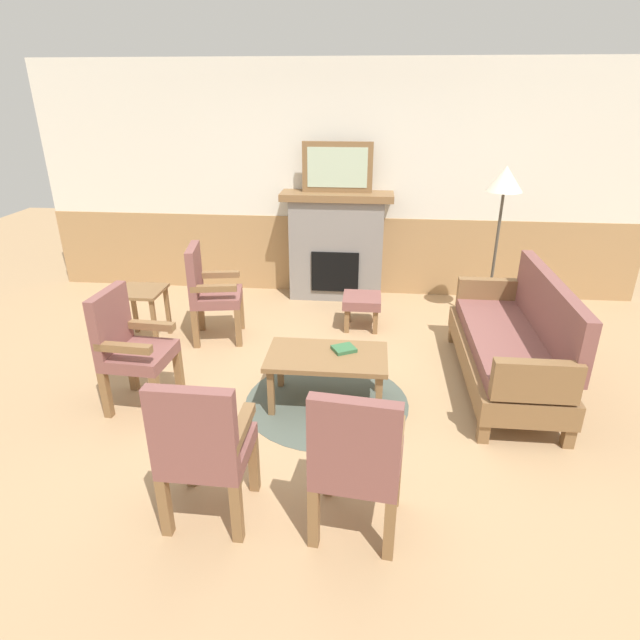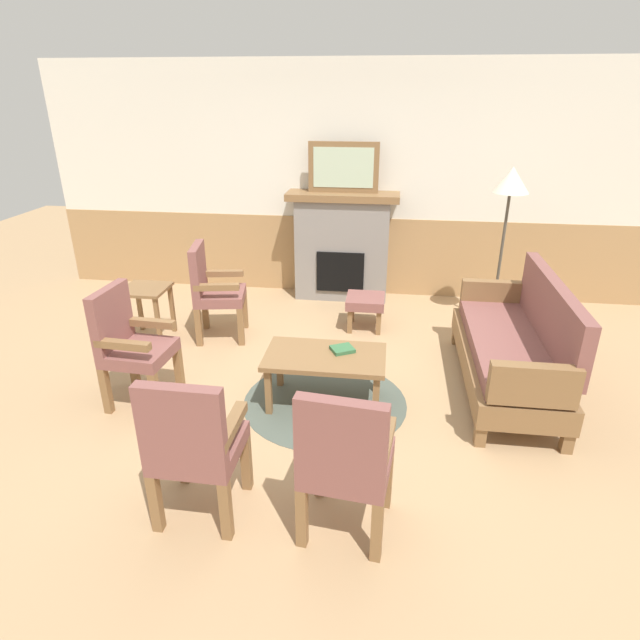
{
  "view_description": "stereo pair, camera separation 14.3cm",
  "coord_description": "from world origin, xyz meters",
  "px_view_note": "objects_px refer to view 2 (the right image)",
  "views": [
    {
      "loc": [
        0.41,
        -3.78,
        2.38
      ],
      "look_at": [
        0.0,
        0.35,
        0.55
      ],
      "focal_mm": 29.55,
      "sensor_mm": 36.0,
      "label": 1
    },
    {
      "loc": [
        0.55,
        -3.76,
        2.38
      ],
      "look_at": [
        0.0,
        0.35,
        0.55
      ],
      "focal_mm": 29.55,
      "sensor_mm": 36.0,
      "label": 2
    }
  ],
  "objects_px": {
    "armchair_near_fireplace": "(130,342)",
    "side_table": "(146,298)",
    "book_on_table": "(342,349)",
    "armchair_front_left": "(193,442)",
    "framed_picture": "(343,167)",
    "footstool": "(365,303)",
    "coffee_table": "(325,361)",
    "fireplace": "(342,246)",
    "armchair_by_window_left": "(213,288)",
    "floor_lamp_by_couch": "(510,191)",
    "armchair_front_center": "(345,458)",
    "couch": "(513,347)"
  },
  "relations": [
    {
      "from": "armchair_near_fireplace",
      "to": "side_table",
      "type": "xyz_separation_m",
      "value": [
        -0.4,
        1.16,
        -0.1
      ]
    },
    {
      "from": "book_on_table",
      "to": "armchair_front_left",
      "type": "xyz_separation_m",
      "value": [
        -0.72,
        -1.44,
        0.08
      ]
    },
    {
      "from": "framed_picture",
      "to": "footstool",
      "type": "height_order",
      "value": "framed_picture"
    },
    {
      "from": "coffee_table",
      "to": "footstool",
      "type": "bearing_deg",
      "value": 80.94
    },
    {
      "from": "footstool",
      "to": "fireplace",
      "type": "bearing_deg",
      "value": 110.75
    },
    {
      "from": "fireplace",
      "to": "coffee_table",
      "type": "height_order",
      "value": "fireplace"
    },
    {
      "from": "framed_picture",
      "to": "book_on_table",
      "type": "relative_size",
      "value": 4.65
    },
    {
      "from": "armchair_by_window_left",
      "to": "side_table",
      "type": "distance_m",
      "value": 0.68
    },
    {
      "from": "framed_picture",
      "to": "side_table",
      "type": "xyz_separation_m",
      "value": [
        -1.85,
        -1.43,
        -1.13
      ]
    },
    {
      "from": "armchair_by_window_left",
      "to": "floor_lamp_by_couch",
      "type": "relative_size",
      "value": 0.58
    },
    {
      "from": "framed_picture",
      "to": "armchair_by_window_left",
      "type": "bearing_deg",
      "value": -131.96
    },
    {
      "from": "coffee_table",
      "to": "armchair_near_fireplace",
      "type": "xyz_separation_m",
      "value": [
        -1.54,
        -0.17,
        0.15
      ]
    },
    {
      "from": "armchair_near_fireplace",
      "to": "floor_lamp_by_couch",
      "type": "distance_m",
      "value": 3.84
    },
    {
      "from": "fireplace",
      "to": "footstool",
      "type": "height_order",
      "value": "fireplace"
    },
    {
      "from": "fireplace",
      "to": "book_on_table",
      "type": "height_order",
      "value": "fireplace"
    },
    {
      "from": "framed_picture",
      "to": "armchair_near_fireplace",
      "type": "distance_m",
      "value": 3.14
    },
    {
      "from": "floor_lamp_by_couch",
      "to": "fireplace",
      "type": "bearing_deg",
      "value": 160.36
    },
    {
      "from": "framed_picture",
      "to": "fireplace",
      "type": "bearing_deg",
      "value": -90.0
    },
    {
      "from": "armchair_by_window_left",
      "to": "book_on_table",
      "type": "bearing_deg",
      "value": -35.9
    },
    {
      "from": "fireplace",
      "to": "floor_lamp_by_couch",
      "type": "relative_size",
      "value": 0.77
    },
    {
      "from": "armchair_front_center",
      "to": "floor_lamp_by_couch",
      "type": "height_order",
      "value": "floor_lamp_by_couch"
    },
    {
      "from": "couch",
      "to": "armchair_front_left",
      "type": "height_order",
      "value": "same"
    },
    {
      "from": "coffee_table",
      "to": "couch",
      "type": "bearing_deg",
      "value": 15.54
    },
    {
      "from": "couch",
      "to": "armchair_near_fireplace",
      "type": "xyz_separation_m",
      "value": [
        -3.08,
        -0.6,
        0.14
      ]
    },
    {
      "from": "couch",
      "to": "coffee_table",
      "type": "xyz_separation_m",
      "value": [
        -1.54,
        -0.43,
        -0.01
      ]
    },
    {
      "from": "fireplace",
      "to": "footstool",
      "type": "distance_m",
      "value": 1.03
    },
    {
      "from": "footstool",
      "to": "floor_lamp_by_couch",
      "type": "distance_m",
      "value": 1.83
    },
    {
      "from": "armchair_near_fireplace",
      "to": "coffee_table",
      "type": "bearing_deg",
      "value": 6.43
    },
    {
      "from": "coffee_table",
      "to": "armchair_by_window_left",
      "type": "distance_m",
      "value": 1.7
    },
    {
      "from": "armchair_front_center",
      "to": "side_table",
      "type": "bearing_deg",
      "value": 133.31
    },
    {
      "from": "coffee_table",
      "to": "floor_lamp_by_couch",
      "type": "distance_m",
      "value": 2.65
    },
    {
      "from": "fireplace",
      "to": "armchair_front_left",
      "type": "distance_m",
      "value": 3.81
    },
    {
      "from": "armchair_by_window_left",
      "to": "armchair_near_fireplace",
      "type": "bearing_deg",
      "value": -101.5
    },
    {
      "from": "couch",
      "to": "armchair_front_center",
      "type": "distance_m",
      "value": 2.2
    },
    {
      "from": "framed_picture",
      "to": "footstool",
      "type": "relative_size",
      "value": 2.0
    },
    {
      "from": "book_on_table",
      "to": "armchair_front_center",
      "type": "distance_m",
      "value": 1.47
    },
    {
      "from": "coffee_table",
      "to": "armchair_near_fireplace",
      "type": "bearing_deg",
      "value": -173.57
    },
    {
      "from": "framed_picture",
      "to": "armchair_by_window_left",
      "type": "height_order",
      "value": "framed_picture"
    },
    {
      "from": "fireplace",
      "to": "side_table",
      "type": "height_order",
      "value": "fireplace"
    },
    {
      "from": "couch",
      "to": "book_on_table",
      "type": "distance_m",
      "value": 1.45
    },
    {
      "from": "coffee_table",
      "to": "armchair_front_left",
      "type": "xyz_separation_m",
      "value": [
        -0.59,
        -1.35,
        0.15
      ]
    },
    {
      "from": "armchair_by_window_left",
      "to": "couch",
      "type": "bearing_deg",
      "value": -13.56
    },
    {
      "from": "framed_picture",
      "to": "footstool",
      "type": "distance_m",
      "value": 1.6
    },
    {
      "from": "coffee_table",
      "to": "side_table",
      "type": "distance_m",
      "value": 2.18
    },
    {
      "from": "coffee_table",
      "to": "floor_lamp_by_couch",
      "type": "xyz_separation_m",
      "value": [
        1.62,
        1.81,
        1.06
      ]
    },
    {
      "from": "couch",
      "to": "floor_lamp_by_couch",
      "type": "distance_m",
      "value": 1.74
    },
    {
      "from": "fireplace",
      "to": "footstool",
      "type": "xyz_separation_m",
      "value": [
        0.34,
        -0.9,
        -0.37
      ]
    },
    {
      "from": "book_on_table",
      "to": "armchair_by_window_left",
      "type": "relative_size",
      "value": 0.18
    },
    {
      "from": "armchair_front_left",
      "to": "armchair_front_center",
      "type": "bearing_deg",
      "value": -1.32
    },
    {
      "from": "coffee_table",
      "to": "armchair_by_window_left",
      "type": "height_order",
      "value": "armchair_by_window_left"
    }
  ]
}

